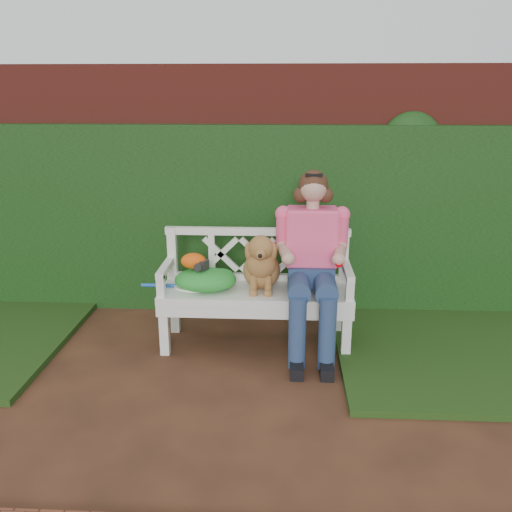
{
  "coord_description": "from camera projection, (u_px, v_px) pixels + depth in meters",
  "views": [
    {
      "loc": [
        0.66,
        -3.1,
        1.98
      ],
      "look_at": [
        0.45,
        0.91,
        0.75
      ],
      "focal_mm": 38.0,
      "sensor_mm": 36.0,
      "label": 1
    }
  ],
  "objects": [
    {
      "name": "camera_item",
      "position": [
        200.0,
        265.0,
        4.21
      ],
      "size": [
        0.13,
        0.12,
        0.07
      ],
      "primitive_type": "cube",
      "rotation": [
        0.0,
        0.0,
        -0.39
      ],
      "color": "black",
      "rests_on": "green_bag"
    },
    {
      "name": "tennis_racket",
      "position": [
        191.0,
        286.0,
        4.29
      ],
      "size": [
        0.63,
        0.28,
        0.03
      ],
      "primitive_type": null,
      "rotation": [
        0.0,
        0.0,
        -0.04
      ],
      "color": "silver",
      "rests_on": "garden_bench"
    },
    {
      "name": "ground",
      "position": [
        180.0,
        404.0,
        3.57
      ],
      "size": [
        60.0,
        60.0,
        0.0
      ],
      "primitive_type": "plane",
      "color": "#351F15"
    },
    {
      "name": "ivy_hedge",
      "position": [
        211.0,
        220.0,
        4.93
      ],
      "size": [
        10.0,
        0.18,
        1.7
      ],
      "primitive_type": "cube",
      "color": "#1E5017",
      "rests_on": "ground"
    },
    {
      "name": "garden_bench",
      "position": [
        256.0,
        317.0,
        4.35
      ],
      "size": [
        1.59,
        0.63,
        0.48
      ],
      "primitive_type": null,
      "rotation": [
        0.0,
        0.0,
        -0.02
      ],
      "color": "white",
      "rests_on": "ground"
    },
    {
      "name": "green_bag",
      "position": [
        205.0,
        279.0,
        4.25
      ],
      "size": [
        0.6,
        0.54,
        0.17
      ],
      "primitive_type": null,
      "rotation": [
        0.0,
        0.0,
        0.43
      ],
      "color": "green",
      "rests_on": "garden_bench"
    },
    {
      "name": "dog",
      "position": [
        261.0,
        261.0,
        4.2
      ],
      "size": [
        0.42,
        0.5,
        0.47
      ],
      "primitive_type": null,
      "rotation": [
        0.0,
        0.0,
        0.29
      ],
      "color": "brown",
      "rests_on": "garden_bench"
    },
    {
      "name": "seated_woman",
      "position": [
        311.0,
        264.0,
        4.17
      ],
      "size": [
        0.8,
        0.93,
        1.4
      ],
      "primitive_type": null,
      "rotation": [
        0.0,
        0.0,
        0.32
      ],
      "color": "#EF3D4C",
      "rests_on": "ground"
    },
    {
      "name": "brick_wall",
      "position": [
        213.0,
        189.0,
        5.06
      ],
      "size": [
        10.0,
        0.3,
        2.2
      ],
      "primitive_type": "cube",
      "color": "maroon",
      "rests_on": "ground"
    },
    {
      "name": "baseball_glove",
      "position": [
        193.0,
        261.0,
        4.22
      ],
      "size": [
        0.23,
        0.2,
        0.12
      ],
      "primitive_type": "ellipsoid",
      "rotation": [
        0.0,
        0.0,
        -0.31
      ],
      "color": "#DF510D",
      "rests_on": "green_bag"
    },
    {
      "name": "grass_right",
      "position": [
        500.0,
        347.0,
        4.3
      ],
      "size": [
        2.6,
        2.0,
        0.05
      ],
      "primitive_type": "cube",
      "color": "black",
      "rests_on": "ground"
    }
  ]
}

